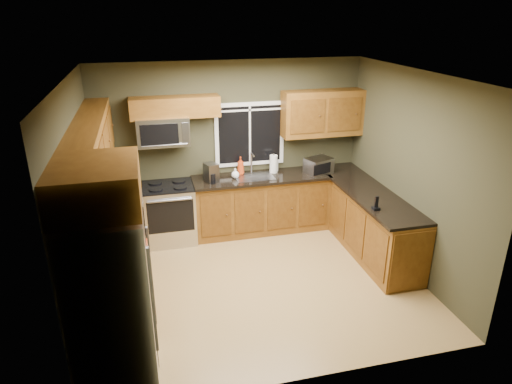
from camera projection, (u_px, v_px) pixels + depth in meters
name	position (u px, v px, depth m)	size (l,w,h in m)	color
floor	(259.00, 281.00, 6.13)	(4.20, 4.20, 0.00)	#A07C46
ceiling	(259.00, 76.00, 5.12)	(4.20, 4.20, 0.00)	white
back_wall	(231.00, 147.00, 7.24)	(4.20, 4.20, 0.00)	#343320
front_wall	(309.00, 260.00, 4.00)	(4.20, 4.20, 0.00)	#343320
left_wall	(79.00, 204.00, 5.16)	(3.60, 3.60, 0.00)	#343320
right_wall	(411.00, 174.00, 6.09)	(3.60, 3.60, 0.00)	#343320
window	(250.00, 134.00, 7.22)	(1.12, 0.03, 1.02)	white
base_cabinets_left	(117.00, 250.00, 5.99)	(0.60, 2.65, 0.90)	brown
countertop_left	(115.00, 218.00, 5.82)	(0.65, 2.65, 0.04)	black
base_cabinets_back	(261.00, 204.00, 7.40)	(2.17, 0.60, 0.90)	brown
countertop_back	(261.00, 178.00, 7.20)	(2.17, 0.65, 0.04)	black
base_cabinets_peninsula	(366.00, 220.00, 6.85)	(0.60, 2.52, 0.90)	brown
countertop_peninsula	(367.00, 191.00, 6.67)	(0.65, 2.50, 0.04)	black
upper_cabinets_left	(92.00, 148.00, 5.43)	(0.33, 2.65, 0.72)	brown
upper_cabinets_back_left	(175.00, 107.00, 6.64)	(1.30, 0.33, 0.30)	brown
upper_cabinets_back_right	(322.00, 113.00, 7.23)	(1.30, 0.33, 0.72)	brown
upper_cabinet_over_fridge	(96.00, 185.00, 3.81)	(0.72, 0.90, 0.38)	brown
refrigerator	(112.00, 299.00, 4.24)	(0.74, 0.90, 1.80)	#B7B7BC
range	(170.00, 213.00, 7.04)	(0.76, 0.69, 0.94)	#B7B7BC
microwave	(163.00, 131.00, 6.69)	(0.76, 0.41, 0.42)	#B7B7BC
sink	(254.00, 176.00, 7.18)	(0.60, 0.42, 0.36)	slate
toaster_oven	(319.00, 166.00, 7.28)	(0.49, 0.44, 0.25)	#B7B7BC
coffee_maker	(211.00, 173.00, 6.93)	(0.23, 0.27, 0.29)	slate
kettle	(211.00, 170.00, 7.14)	(0.15, 0.15, 0.25)	#B7B7BC
paper_towel_roll	(274.00, 164.00, 7.32)	(0.15, 0.15, 0.32)	white
soap_bottle_a	(241.00, 166.00, 7.23)	(0.11, 0.11, 0.29)	#C03B12
soap_bottle_b	(275.00, 164.00, 7.42)	(0.09, 0.10, 0.21)	white
soap_bottle_c	(235.00, 173.00, 7.10)	(0.12, 0.12, 0.16)	white
cordless_phone	(376.00, 206.00, 5.99)	(0.09, 0.09, 0.19)	black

